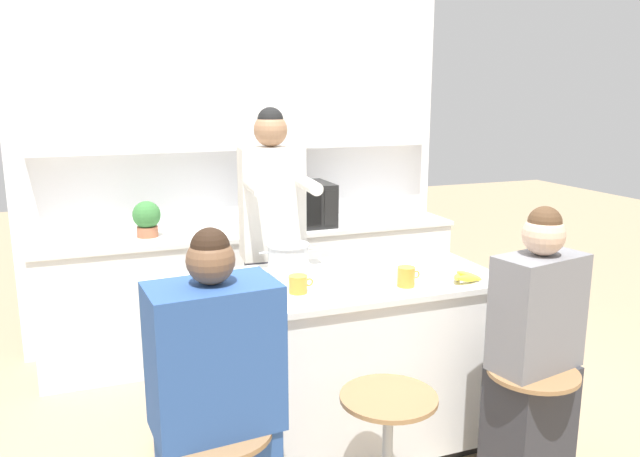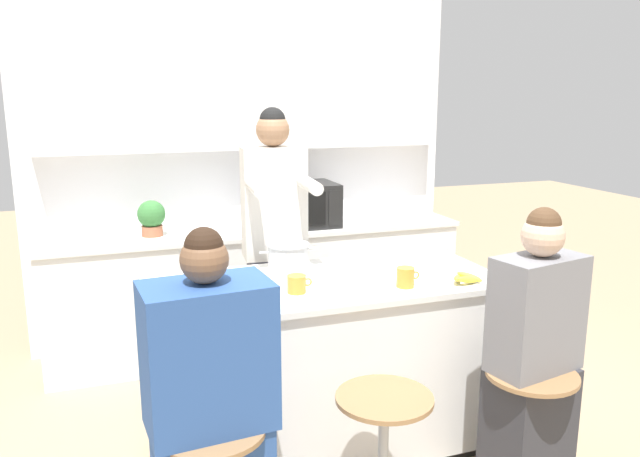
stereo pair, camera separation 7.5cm
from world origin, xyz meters
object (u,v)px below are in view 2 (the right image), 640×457
(person_wrapped_blanket, at_px, (211,421))
(fruit_bowl, at_px, (227,298))
(bar_stool_rightmost, at_px, (528,429))
(coffee_cup_near, at_px, (297,284))
(kitchen_island, at_px, (325,365))
(person_seated_near, at_px, (532,372))
(bar_stool_center, at_px, (383,456))
(coffee_cup_far, at_px, (406,277))
(banana_bunch, at_px, (465,278))
(cooking_pot, at_px, (288,259))
(microwave, at_px, (303,205))
(potted_plant, at_px, (152,217))
(person_cooking, at_px, (275,259))

(person_wrapped_blanket, xyz_separation_m, fruit_bowl, (0.16, 0.48, 0.31))
(bar_stool_rightmost, xyz_separation_m, coffee_cup_near, (-0.90, 0.59, 0.60))
(kitchen_island, xyz_separation_m, person_seated_near, (0.74, -0.70, 0.16))
(coffee_cup_near, bearing_deg, bar_stool_rightmost, -33.25)
(bar_stool_center, xyz_separation_m, person_seated_near, (0.74, 0.01, 0.25))
(kitchen_island, bearing_deg, coffee_cup_far, -35.30)
(banana_bunch, bearing_deg, cooking_pot, 149.31)
(microwave, xyz_separation_m, potted_plant, (-1.06, 0.03, -0.03))
(person_cooking, height_order, person_wrapped_blanket, person_cooking)
(person_cooking, relative_size, fruit_bowl, 9.74)
(person_seated_near, xyz_separation_m, potted_plant, (-1.47, 2.13, 0.41))
(bar_stool_rightmost, distance_m, fruit_bowl, 1.48)
(kitchen_island, height_order, microwave, microwave)
(kitchen_island, distance_m, coffee_cup_far, 0.65)
(person_cooking, bearing_deg, person_wrapped_blanket, -109.71)
(coffee_cup_near, bearing_deg, microwave, 71.21)
(bar_stool_center, bearing_deg, person_cooking, 94.12)
(person_wrapped_blanket, distance_m, cooking_pot, 1.10)
(coffee_cup_far, distance_m, banana_bunch, 0.31)
(bar_stool_center, xyz_separation_m, person_wrapped_blanket, (-0.71, 0.01, 0.28))
(kitchen_island, bearing_deg, coffee_cup_near, -143.65)
(bar_stool_center, distance_m, person_seated_near, 0.78)
(person_wrapped_blanket, relative_size, fruit_bowl, 7.68)
(person_wrapped_blanket, xyz_separation_m, microwave, (1.04, 2.10, 0.40))
(bar_stool_center, relative_size, cooking_pot, 2.08)
(bar_stool_rightmost, relative_size, cooking_pot, 2.08)
(banana_bunch, bearing_deg, person_cooking, 129.18)
(fruit_bowl, bearing_deg, cooking_pot, 44.63)
(bar_stool_center, bearing_deg, coffee_cup_near, 108.82)
(bar_stool_rightmost, xyz_separation_m, microwave, (-0.38, 2.14, 0.69))
(bar_stool_rightmost, bearing_deg, potted_plant, 123.62)
(bar_stool_center, xyz_separation_m, coffee_cup_near, (-0.19, 0.57, 0.60))
(bar_stool_center, distance_m, potted_plant, 2.36)
(bar_stool_center, xyz_separation_m, potted_plant, (-0.73, 2.15, 0.66))
(kitchen_island, distance_m, bar_stool_rightmost, 1.03)
(bar_stool_rightmost, xyz_separation_m, coffee_cup_far, (-0.38, 0.50, 0.61))
(microwave, bearing_deg, person_seated_near, -79.05)
(banana_bunch, bearing_deg, fruit_bowl, 176.99)
(kitchen_island, bearing_deg, fruit_bowl, -157.98)
(kitchen_island, xyz_separation_m, coffee_cup_near, (-0.19, -0.14, 0.50))
(person_wrapped_blanket, bearing_deg, microwave, 58.96)
(person_seated_near, distance_m, microwave, 2.19)
(banana_bunch, bearing_deg, coffee_cup_far, 171.02)
(bar_stool_rightmost, height_order, person_wrapped_blanket, person_wrapped_blanket)
(kitchen_island, xyz_separation_m, banana_bunch, (0.63, -0.28, 0.49))
(cooking_pot, xyz_separation_m, potted_plant, (-0.59, 1.25, 0.02))
(person_seated_near, distance_m, fruit_bowl, 1.41)
(person_wrapped_blanket, distance_m, fruit_bowl, 0.60)
(fruit_bowl, bearing_deg, kitchen_island, 22.02)
(person_cooking, relative_size, person_wrapped_blanket, 1.27)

